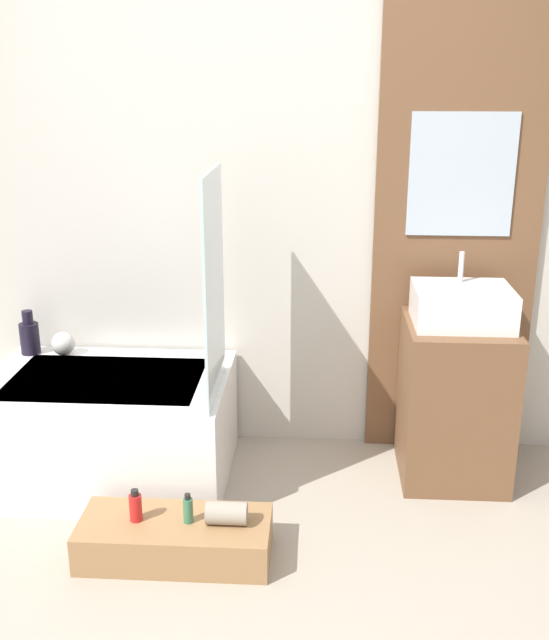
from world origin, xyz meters
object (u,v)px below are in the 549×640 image
at_px(bathtub, 109,426).
at_px(bottle_soap_primary, 136,507).
at_px(vase_tall_dark, 30,336).
at_px(vase_round_light, 63,344).
at_px(sink, 462,306).
at_px(bottle_soap_secondary, 188,509).
at_px(wooden_step_bench, 175,539).

bearing_deg(bathtub, bottle_soap_primary, -66.27).
height_order(vase_tall_dark, bottle_soap_primary, vase_tall_dark).
bearing_deg(bathtub, vase_round_light, 135.18).
bearing_deg(sink, vase_round_light, 174.89).
bearing_deg(bathtub, sink, 4.19).
bearing_deg(vase_tall_dark, vase_round_light, -3.55).
bearing_deg(bottle_soap_secondary, vase_round_light, 130.28).
bearing_deg(sink, vase_tall_dark, 175.01).
bearing_deg(wooden_step_bench, bottle_soap_primary, 180.00).
bearing_deg(vase_round_light, vase_tall_dark, 176.45).
xyz_separation_m(bottle_soap_primary, bottle_soap_secondary, (0.21, 0.00, -0.00)).
xyz_separation_m(sink, vase_tall_dark, (-2.07, 0.18, -0.25)).
height_order(vase_tall_dark, vase_round_light, vase_tall_dark).
xyz_separation_m(bathtub, vase_tall_dark, (-0.46, 0.30, 0.33)).
distance_m(bathtub, bottle_soap_secondary, 0.78).
height_order(bathtub, sink, sink).
relative_size(bathtub, wooden_step_bench, 1.49).
bearing_deg(bottle_soap_secondary, wooden_step_bench, 180.00).
bearing_deg(bottle_soap_primary, vase_tall_dark, 128.64).
relative_size(sink, bottle_soap_primary, 3.20).
relative_size(bathtub, bottle_soap_primary, 8.34).
bearing_deg(wooden_step_bench, bathtub, 124.31).
relative_size(wooden_step_bench, bottle_soap_secondary, 6.08).
xyz_separation_m(bathtub, bottle_soap_secondary, (0.48, -0.62, -0.03)).
distance_m(vase_round_light, bottle_soap_secondary, 1.24).
distance_m(vase_round_light, bottle_soap_primary, 1.12).
relative_size(sink, vase_tall_dark, 1.94).
height_order(bathtub, bottle_soap_secondary, bathtub).
relative_size(bathtub, vase_round_light, 9.63).
distance_m(vase_tall_dark, vase_round_light, 0.18).
relative_size(bathtub, vase_tall_dark, 5.04).
xyz_separation_m(wooden_step_bench, sink, (1.19, 0.74, 0.76)).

